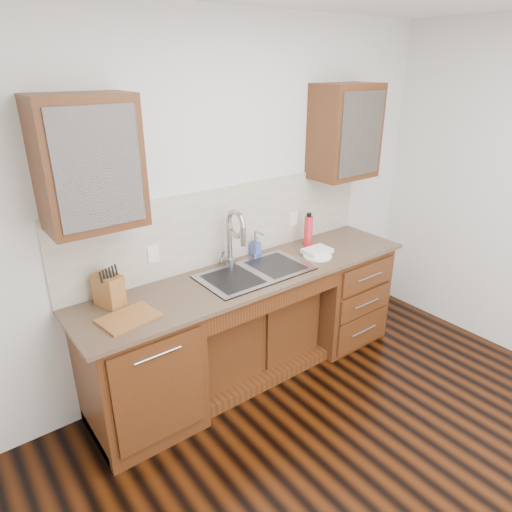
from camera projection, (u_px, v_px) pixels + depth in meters
ground at (398, 498)px, 2.72m from camera, size 4.00×3.50×0.10m
wall_back at (224, 204)px, 3.49m from camera, size 4.00×0.10×2.70m
base_cabinet_left at (140, 371)px, 3.06m from camera, size 0.70×0.62×0.88m
base_cabinet_center at (246, 331)px, 3.68m from camera, size 1.20×0.44×0.70m
base_cabinet_right at (337, 292)px, 4.11m from camera, size 0.70×0.62×0.88m
countertop at (254, 274)px, 3.39m from camera, size 2.70×0.65×0.03m
backsplash at (229, 224)px, 3.50m from camera, size 2.70×0.02×0.59m
sink at (255, 283)px, 3.41m from camera, size 0.84×0.46×0.19m
faucet at (229, 241)px, 3.43m from camera, size 0.04×0.04×0.40m
filter_tap at (255, 243)px, 3.61m from camera, size 0.02×0.02×0.24m
upper_cabinet_left at (88, 163)px, 2.56m from camera, size 0.55×0.34×0.75m
upper_cabinet_right at (345, 132)px, 3.73m from camera, size 0.55×0.34×0.75m
outlet_left at (153, 254)px, 3.17m from camera, size 0.08×0.01×0.12m
outlet_right at (294, 219)px, 3.89m from camera, size 0.08×0.01×0.12m
soap_bottle at (255, 246)px, 3.67m from camera, size 0.08×0.08×0.16m
water_bottle at (308, 231)px, 3.83m from camera, size 0.08×0.08×0.26m
plate at (317, 256)px, 3.66m from camera, size 0.25×0.25×0.01m
dish_towel at (317, 251)px, 3.69m from camera, size 0.22×0.16×0.04m
knife_block at (109, 290)px, 2.89m from camera, size 0.17×0.22×0.21m
cutting_board at (129, 318)px, 2.77m from camera, size 0.38×0.29×0.02m
cup_left_a at (73, 175)px, 2.53m from camera, size 0.14×0.14×0.09m
cup_left_b at (99, 171)px, 2.61m from camera, size 0.11×0.11×0.10m
cup_right_a at (331, 140)px, 3.66m from camera, size 0.14×0.14×0.10m
cup_right_b at (348, 138)px, 3.77m from camera, size 0.10×0.10×0.09m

